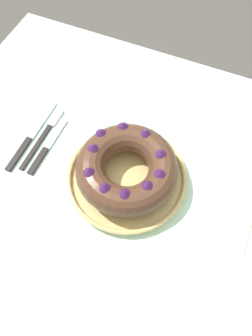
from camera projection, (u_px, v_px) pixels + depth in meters
ground_plane at (128, 251)px, 1.54m from camera, size 8.00×8.00×0.00m
dining_table at (128, 193)px, 0.96m from camera, size 1.18×0.93×0.77m
serving_dish at (126, 177)px, 0.84m from camera, size 0.31×0.31×0.03m
bundt_cake at (126, 168)px, 0.80m from camera, size 0.25×0.25×0.08m
fork at (45, 134)px, 0.92m from camera, size 0.02×0.22×0.01m
serving_knife at (29, 139)px, 0.91m from camera, size 0.02×0.25×0.01m
cake_knife at (46, 149)px, 0.89m from camera, size 0.02×0.19×0.01m
napkin at (219, 228)px, 0.79m from camera, size 0.14×0.10×0.00m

